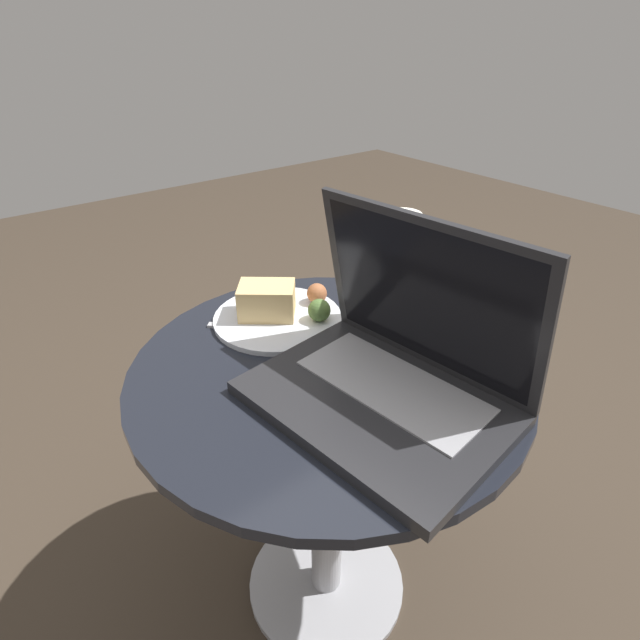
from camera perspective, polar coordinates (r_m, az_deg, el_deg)
name	(u,v)px	position (r m, az deg, el deg)	size (l,w,h in m)	color
ground_plane	(326,583)	(1.19, 0.70, -27.88)	(6.00, 6.00, 0.00)	#382D23
table	(328,435)	(0.86, 0.88, -13.06)	(0.61, 0.61, 0.57)	#9E9EA3
laptop	(393,367)	(0.68, 8.29, -5.37)	(0.36, 0.28, 0.25)	#232326
beer_glass	(398,271)	(0.83, 8.92, 5.55)	(0.06, 0.06, 0.20)	gold
snack_plate	(278,309)	(0.87, -4.84, 1.28)	(0.22, 0.22, 0.07)	silver
fork	(268,329)	(0.85, -5.97, -0.98)	(0.14, 0.14, 0.00)	#B2B2B7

